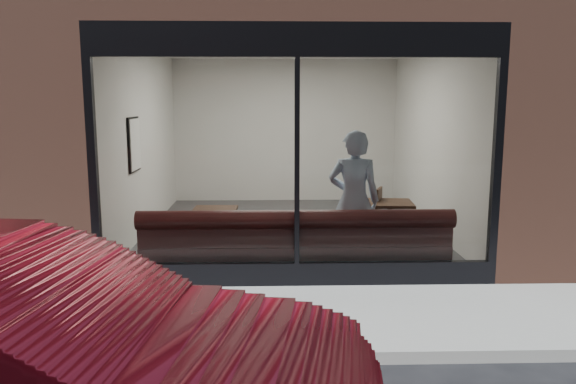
{
  "coord_description": "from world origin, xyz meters",
  "views": [
    {
      "loc": [
        -0.3,
        -4.7,
        2.32
      ],
      "look_at": [
        -0.1,
        2.4,
        1.13
      ],
      "focal_mm": 35.0,
      "sensor_mm": 36.0,
      "label": 1
    }
  ],
  "objects_px": {
    "person": "(354,200)",
    "cafe_chair_right": "(366,232)",
    "banquette": "(295,259)",
    "cafe_table_right": "(390,203)",
    "cafe_table_left": "(214,210)"
  },
  "relations": [
    {
      "from": "person",
      "to": "cafe_chair_right",
      "type": "relative_size",
      "value": 5.2
    },
    {
      "from": "banquette",
      "to": "cafe_table_right",
      "type": "relative_size",
      "value": 5.96
    },
    {
      "from": "cafe_table_left",
      "to": "banquette",
      "type": "bearing_deg",
      "value": -33.34
    },
    {
      "from": "cafe_chair_right",
      "to": "banquette",
      "type": "bearing_deg",
      "value": 72.17
    },
    {
      "from": "person",
      "to": "cafe_chair_right",
      "type": "height_order",
      "value": "person"
    },
    {
      "from": "person",
      "to": "cafe_table_left",
      "type": "relative_size",
      "value": 3.09
    },
    {
      "from": "cafe_table_left",
      "to": "cafe_chair_right",
      "type": "height_order",
      "value": "cafe_table_left"
    },
    {
      "from": "banquette",
      "to": "cafe_chair_right",
      "type": "relative_size",
      "value": 10.9
    },
    {
      "from": "cafe_table_left",
      "to": "cafe_table_right",
      "type": "distance_m",
      "value": 2.67
    },
    {
      "from": "cafe_table_left",
      "to": "cafe_chair_right",
      "type": "bearing_deg",
      "value": 17.24
    },
    {
      "from": "cafe_table_left",
      "to": "cafe_chair_right",
      "type": "relative_size",
      "value": 1.68
    },
    {
      "from": "person",
      "to": "cafe_table_right",
      "type": "height_order",
      "value": "person"
    },
    {
      "from": "banquette",
      "to": "cafe_chair_right",
      "type": "distance_m",
      "value": 1.88
    },
    {
      "from": "cafe_chair_right",
      "to": "cafe_table_left",
      "type": "bearing_deg",
      "value": 38.4
    },
    {
      "from": "banquette",
      "to": "cafe_chair_right",
      "type": "bearing_deg",
      "value": 51.0
    }
  ]
}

